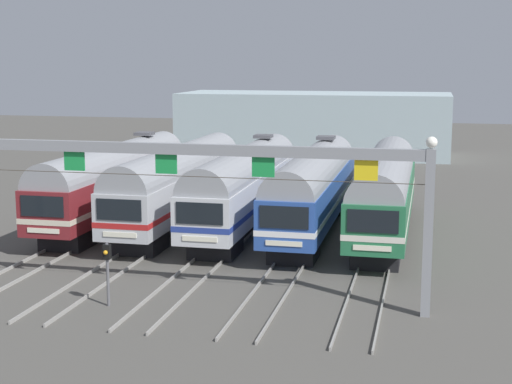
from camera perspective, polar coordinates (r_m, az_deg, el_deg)
The scene contains 10 objects.
ground_plane at distance 45.12m, azimuth -0.83°, elevation -2.74°, with size 160.00×160.00×0.00m, color #4C4944.
track_bed at distance 61.47m, azimuth 2.89°, elevation 0.70°, with size 17.57×70.00×0.15m.
commuter_train_maroon at distance 47.13m, azimuth -10.38°, elevation 0.96°, with size 2.88×18.06×5.05m.
commuter_train_stainless at distance 45.71m, azimuth -5.74°, elevation 0.80°, with size 2.88×18.06×4.77m.
commuter_train_silver at distance 44.61m, azimuth -0.84°, elevation 0.63°, with size 2.88×18.06×5.05m.
commuter_train_blue at distance 43.85m, azimuth 4.27°, elevation 0.44°, with size 2.88×18.06×5.05m.
commuter_train_green at distance 43.45m, azimuth 9.51°, elevation 0.24°, with size 2.88×18.06×4.77m.
catenary_gantry at distance 31.42m, azimuth -6.64°, elevation 1.37°, with size 21.31×0.44×6.97m.
yard_signal_mast at distance 31.40m, azimuth -10.95°, elevation -5.11°, with size 0.28×0.35×2.60m.
maintenance_building at distance 80.24m, azimuth 4.34°, elevation 5.05°, with size 27.41×10.00×6.35m, color #9EB2B7.
Camera 1 is at (10.36, -42.80, 9.82)m, focal length 54.10 mm.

